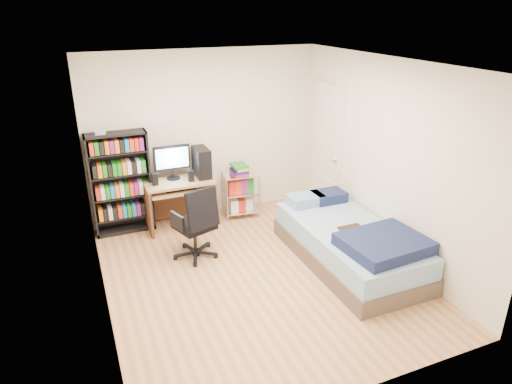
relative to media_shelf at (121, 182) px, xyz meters
name	(u,v)px	position (x,y,z in m)	size (l,w,h in m)	color
room	(258,179)	(1.31, -1.84, 0.50)	(3.58, 4.08, 2.58)	tan
media_shelf	(121,182)	(0.00, 0.00, 0.00)	(0.82, 0.27, 1.52)	black
computer_desk	(184,183)	(0.88, -0.12, -0.10)	(0.97, 0.56, 1.22)	tan
office_chair	(197,235)	(0.76, -1.14, -0.44)	(0.74, 0.74, 0.99)	black
wire_cart	(240,182)	(1.73, -0.17, -0.20)	(0.57, 0.44, 0.85)	silver
bed	(350,243)	(2.50, -2.01, -0.48)	(1.08, 2.16, 0.62)	brown
door	(327,150)	(3.03, -0.49, 0.25)	(0.12, 0.80, 2.00)	silver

